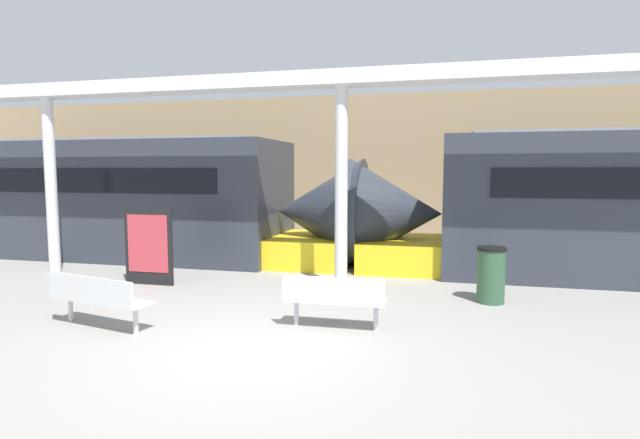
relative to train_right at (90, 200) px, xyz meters
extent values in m
plane|color=gray|center=(7.20, -6.27, -1.52)|extent=(60.00, 60.00, 0.00)
cube|color=#9E8460|center=(7.20, 5.58, 0.98)|extent=(56.00, 0.20, 5.00)
cone|color=#2D333D|center=(8.55, 0.00, -0.20)|extent=(2.21, 2.63, 2.63)
cube|color=yellow|center=(8.76, 0.00, -1.17)|extent=(1.99, 2.46, 0.70)
cube|color=#2D333D|center=(-1.03, 0.00, 0.03)|extent=(13.19, 2.90, 3.10)
cone|color=#2D333D|center=(6.67, 0.00, -0.20)|extent=(2.21, 2.63, 2.63)
cube|color=yellow|center=(6.46, 0.00, -1.17)|extent=(1.99, 2.46, 0.70)
cube|color=black|center=(-1.03, -1.46, 0.57)|extent=(11.21, 0.03, 0.60)
cube|color=gray|center=(-1.03, 0.00, 1.63)|extent=(11.87, 1.74, 0.10)
cube|color=silver|center=(8.13, -4.98, -1.10)|extent=(1.52, 0.46, 0.04)
cube|color=silver|center=(8.13, -5.18, -0.90)|extent=(1.51, 0.06, 0.36)
cylinder|color=silver|center=(7.53, -4.98, -1.32)|extent=(0.07, 0.07, 0.40)
cylinder|color=silver|center=(8.73, -4.97, -1.32)|extent=(0.07, 0.07, 0.40)
cube|color=silver|center=(4.73, -5.78, -1.10)|extent=(1.77, 0.79, 0.04)
cube|color=silver|center=(4.69, -5.98, -0.90)|extent=(1.68, 0.40, 0.36)
cylinder|color=silver|center=(4.06, -5.64, -1.32)|extent=(0.07, 0.07, 0.40)
cylinder|color=silver|center=(5.40, -5.93, -1.32)|extent=(0.07, 0.07, 0.40)
cylinder|color=#2D5138|center=(10.51, -2.92, -1.05)|extent=(0.48, 0.48, 0.94)
cylinder|color=black|center=(10.51, -2.92, -0.55)|extent=(0.50, 0.50, 0.06)
cube|color=black|center=(3.82, -3.10, -0.74)|extent=(1.06, 0.06, 1.55)
cube|color=#B73842|center=(3.82, -3.14, -0.67)|extent=(0.90, 0.01, 1.18)
cylinder|color=silver|center=(7.71, -2.50, 0.46)|extent=(0.25, 0.25, 3.95)
cylinder|color=silver|center=(0.98, -2.50, 0.46)|extent=(0.25, 0.25, 3.95)
cube|color=silver|center=(7.71, -2.50, 2.57)|extent=(28.00, 0.60, 0.28)
camera|label=1|loc=(9.64, -12.07, 0.81)|focal=28.00mm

